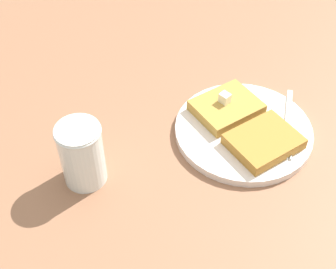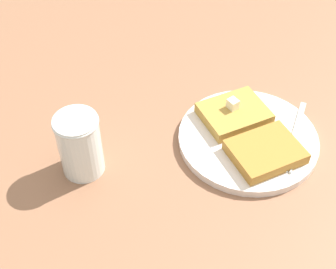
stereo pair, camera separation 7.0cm
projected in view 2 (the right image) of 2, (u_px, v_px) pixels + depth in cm
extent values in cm
cube|color=#8A5C41|center=(213.00, 114.00, 81.06)|extent=(113.44, 113.44, 1.94)
cylinder|color=silver|center=(248.00, 139.00, 74.81)|extent=(22.25, 22.25, 1.32)
torus|color=brown|center=(248.00, 138.00, 74.62)|extent=(22.25, 22.25, 0.80)
cube|color=#B1873A|center=(234.00, 113.00, 76.56)|extent=(8.54, 10.56, 1.87)
cube|color=#A7732C|center=(265.00, 152.00, 70.76)|extent=(8.54, 10.56, 1.87)
cube|color=#F9F1C8|center=(233.00, 104.00, 75.58)|extent=(1.92, 1.80, 1.65)
cube|color=silver|center=(298.00, 123.00, 76.16)|extent=(7.72, 7.70, 0.36)
cube|color=silver|center=(291.00, 150.00, 72.03)|extent=(3.54, 3.53, 0.36)
cube|color=silver|center=(292.00, 165.00, 69.89)|extent=(2.49, 2.49, 0.36)
cube|color=silver|center=(289.00, 164.00, 70.02)|extent=(2.49, 2.49, 0.36)
cube|color=silver|center=(285.00, 163.00, 70.16)|extent=(2.49, 2.49, 0.36)
cube|color=silver|center=(281.00, 162.00, 70.30)|extent=(2.49, 2.49, 0.36)
cylinder|color=#361A0A|center=(81.00, 149.00, 68.43)|extent=(5.82, 5.82, 8.50)
cylinder|color=silver|center=(80.00, 145.00, 67.79)|extent=(6.33, 6.33, 10.29)
torus|color=silver|center=(75.00, 122.00, 64.40)|extent=(6.58, 6.58, 0.50)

